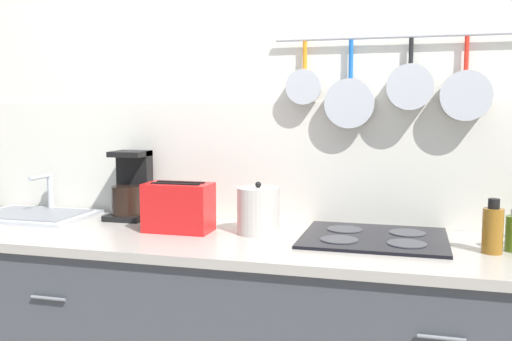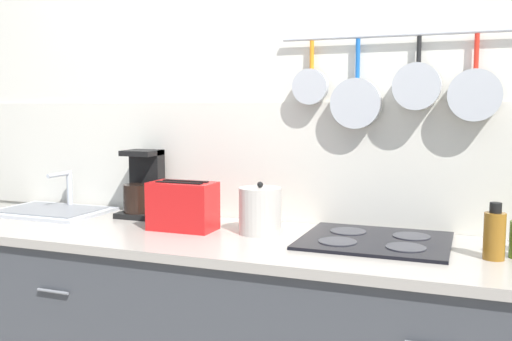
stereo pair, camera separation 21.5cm
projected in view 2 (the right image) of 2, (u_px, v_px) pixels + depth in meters
The scene contains 8 objects.
wall_back at pixel (285, 137), 2.49m from camera, with size 7.20×0.16×2.60m.
countertop at pixel (253, 242), 2.19m from camera, with size 2.76×0.68×0.03m.
sink_basin at pixel (52, 210), 2.70m from camera, with size 0.52×0.37×0.19m.
coffee_maker at pixel (143, 189), 2.61m from camera, with size 0.17×0.19×0.30m.
toaster at pixel (183, 206), 2.31m from camera, with size 0.28×0.15×0.20m.
kettle at pixel (260, 211), 2.24m from camera, with size 0.17×0.17×0.21m.
cooktop at pixel (375, 240), 2.11m from camera, with size 0.54×0.46×0.01m.
bottle_vinegar at pixel (494, 234), 1.86m from camera, with size 0.07×0.07×0.19m.
Camera 2 is at (0.78, -1.99, 1.40)m, focal length 40.00 mm.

